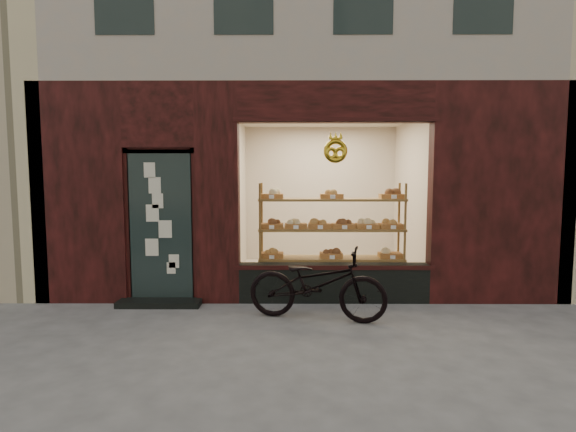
{
  "coord_description": "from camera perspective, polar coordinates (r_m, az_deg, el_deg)",
  "views": [
    {
      "loc": [
        -0.17,
        -4.22,
        1.83
      ],
      "look_at": [
        -0.21,
        2.0,
        1.25
      ],
      "focal_mm": 28.0,
      "sensor_mm": 36.0,
      "label": 1
    }
  ],
  "objects": [
    {
      "name": "display_shelf",
      "position": [
        6.87,
        5.51,
        -2.83
      ],
      "size": [
        2.2,
        0.45,
        1.7
      ],
      "color": "brown",
      "rests_on": "ground"
    },
    {
      "name": "bicycle",
      "position": [
        5.71,
        3.69,
        -8.57
      ],
      "size": [
        1.85,
        1.0,
        0.92
      ],
      "primitive_type": "imported",
      "rotation": [
        0.0,
        0.0,
        1.34
      ],
      "color": "black",
      "rests_on": "ground"
    },
    {
      "name": "ground",
      "position": [
        4.6,
        2.55,
        -18.12
      ],
      "size": [
        90.0,
        90.0,
        0.0
      ],
      "primitive_type": "plane",
      "color": "#4F4F4F"
    }
  ]
}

